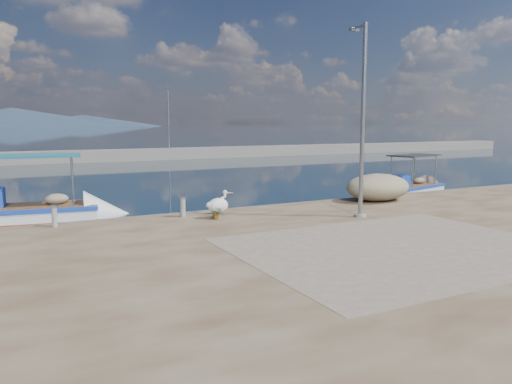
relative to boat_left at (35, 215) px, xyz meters
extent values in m
plane|color=#162635|center=(7.66, -8.60, -0.25)|extent=(1400.00, 1400.00, 0.00)
cube|color=#523723|center=(7.66, -14.60, 0.00)|extent=(44.00, 22.00, 0.50)
cube|color=gray|center=(8.66, -11.60, 0.26)|extent=(9.00, 7.00, 0.01)
cube|color=gray|center=(7.66, 31.40, 0.35)|extent=(120.00, 2.20, 1.20)
cylinder|color=gray|center=(15.66, 31.40, 3.75)|extent=(0.16, 0.16, 7.00)
cone|color=#28384C|center=(17.66, 641.40, 10.75)|extent=(280.00, 280.00, 22.00)
cone|color=#28384C|center=(97.66, 641.40, 6.75)|extent=(200.00, 200.00, 14.00)
cube|color=white|center=(0.07, -0.01, -0.16)|extent=(6.80, 3.01, 1.08)
cube|color=#1B40B1|center=(0.07, -0.01, 0.32)|extent=(4.99, 2.83, 0.16)
cube|color=#933112|center=(0.07, -0.01, -0.22)|extent=(4.98, 2.81, 0.14)
cube|color=#1B5C6F|center=(0.07, -0.01, 2.42)|extent=(3.86, 2.51, 0.09)
cube|color=white|center=(19.46, -1.25, -0.18)|extent=(5.63, 3.00, 0.88)
cube|color=#1B40B1|center=(19.46, -1.25, 0.22)|extent=(4.19, 2.69, 0.13)
cube|color=#933112|center=(19.46, -1.25, -0.23)|extent=(4.18, 2.67, 0.11)
cube|color=#1B40B1|center=(18.16, -1.57, 0.59)|extent=(1.01, 1.01, 0.65)
cube|color=#1F2428|center=(19.46, -1.25, 1.93)|extent=(3.27, 2.33, 0.07)
cylinder|color=tan|center=(5.81, -5.23, 0.38)|extent=(0.03, 0.03, 0.26)
cylinder|color=tan|center=(5.94, -5.23, 0.38)|extent=(0.03, 0.03, 0.26)
ellipsoid|color=silver|center=(5.87, -5.23, 0.72)|extent=(0.79, 0.50, 0.56)
cylinder|color=silver|center=(6.11, -5.23, 1.00)|extent=(0.18, 0.11, 0.47)
sphere|color=silver|center=(6.15, -5.23, 1.20)|extent=(0.16, 0.16, 0.16)
cone|color=#DA7454|center=(6.34, -5.24, 1.16)|extent=(0.38, 0.09, 0.12)
cylinder|color=gray|center=(10.68, -7.42, 3.75)|extent=(0.16, 0.16, 7.00)
cylinder|color=gray|center=(10.68, -7.42, 0.30)|extent=(0.44, 0.44, 0.10)
cube|color=gray|center=(10.68, -6.77, 7.10)|extent=(0.35, 0.18, 0.12)
cylinder|color=gray|center=(4.81, -4.40, 0.62)|extent=(0.19, 0.19, 0.73)
cylinder|color=gray|center=(4.81, -4.40, 0.98)|extent=(0.25, 0.25, 0.06)
cylinder|color=gray|center=(0.38, -4.08, 0.61)|extent=(0.18, 0.18, 0.71)
cylinder|color=gray|center=(0.38, -4.08, 0.96)|extent=(0.24, 0.24, 0.06)
imported|color=#33722D|center=(5.72, -5.42, 0.47)|extent=(0.40, 0.34, 0.44)
ellipsoid|color=tan|center=(13.88, -4.70, 0.86)|extent=(3.09, 2.21, 1.22)
camera|label=1|loc=(-1.19, -21.86, 3.72)|focal=35.00mm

